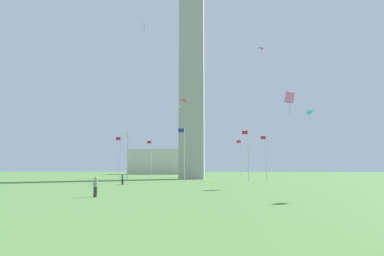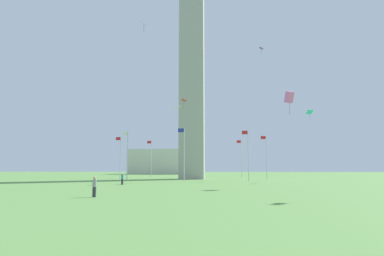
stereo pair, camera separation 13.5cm
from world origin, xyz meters
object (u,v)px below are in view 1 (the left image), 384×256
at_px(kite_purple_diamond, 261,49).
at_px(kite_white_diamond, 177,108).
at_px(person_gray_shirt, 95,187).
at_px(flagpole_e, 184,152).
at_px(flagpole_nw, 151,157).
at_px(person_teal_shirt, 123,179).
at_px(distant_building, 162,162).
at_px(kite_cyan_diamond, 310,112).
at_px(flagpole_se, 248,153).
at_px(flagpole_sw, 241,157).
at_px(flagpole_ne, 127,153).
at_px(obelisk_monument, 192,70).
at_px(kite_red_diamond, 184,101).
at_px(kite_blue_diamond, 144,24).
at_px(flagpole_n, 120,156).
at_px(flagpole_s, 266,155).
at_px(flagpole_w, 197,158).
at_px(kite_pink_box, 289,97).

distance_m(kite_purple_diamond, kite_white_diamond, 20.58).
bearing_deg(person_gray_shirt, kite_white_diamond, 12.96).
height_order(flagpole_e, flagpole_nw, same).
height_order(person_teal_shirt, distant_building, distant_building).
bearing_deg(flagpole_nw, kite_cyan_diamond, 143.49).
distance_m(flagpole_nw, kite_purple_diamond, 36.93).
height_order(flagpole_se, kite_cyan_diamond, kite_cyan_diamond).
relative_size(flagpole_nw, kite_white_diamond, 4.01).
bearing_deg(flagpole_sw, kite_white_diamond, 63.36).
bearing_deg(flagpole_ne, obelisk_monument, -135.14).
xyz_separation_m(flagpole_e, kite_red_diamond, (-0.30, 3.16, 8.09)).
bearing_deg(kite_cyan_diamond, distant_building, -61.87).
bearing_deg(distant_building, kite_cyan_diamond, 118.13).
bearing_deg(kite_red_diamond, flagpole_ne, -34.45).
xyz_separation_m(kite_blue_diamond, distant_building, (11.39, -83.44, -17.69)).
height_order(flagpole_n, flagpole_sw, same).
bearing_deg(flagpole_n, kite_cyan_diamond, 160.59).
xyz_separation_m(flagpole_se, person_gray_shirt, (14.78, 34.68, -4.09)).
bearing_deg(kite_white_diamond, obelisk_monument, -96.15).
height_order(flagpole_sw, kite_red_diamond, kite_red_diamond).
bearing_deg(flagpole_sw, kite_red_diamond, 70.23).
height_order(obelisk_monument, kite_white_diamond, obelisk_monument).
xyz_separation_m(flagpole_ne, kite_red_diamond, (-11.17, 7.66, 8.09)).
distance_m(flagpole_ne, kite_cyan_diamond, 32.89).
height_order(flagpole_n, person_teal_shirt, flagpole_n).
bearing_deg(kite_blue_diamond, flagpole_s, -126.08).
relative_size(flagpole_ne, kite_red_diamond, 7.11).
distance_m(obelisk_monument, flagpole_s, 23.98).
relative_size(obelisk_monument, person_gray_shirt, 28.75).
bearing_deg(distant_building, kite_blue_diamond, 97.78).
distance_m(flagpole_s, flagpole_w, 21.73).
xyz_separation_m(flagpole_ne, kite_blue_diamond, (-6.48, 16.23, 17.32)).
bearing_deg(kite_purple_diamond, flagpole_ne, 7.40).
height_order(flagpole_ne, kite_cyan_diamond, kite_cyan_diamond).
bearing_deg(flagpole_n, flagpole_se, 157.50).
bearing_deg(kite_pink_box, flagpole_se, -77.98).
distance_m(flagpole_sw, kite_red_diamond, 32.26).
distance_m(flagpole_w, distant_building, 43.91).
relative_size(flagpole_e, person_teal_shirt, 5.61).
relative_size(person_gray_shirt, kite_blue_diamond, 1.14).
height_order(person_teal_shirt, kite_white_diamond, kite_white_diamond).
bearing_deg(kite_cyan_diamond, person_teal_shirt, 23.04).
xyz_separation_m(obelisk_monument, kite_red_diamond, (-0.25, 18.53, -10.37)).
xyz_separation_m(kite_cyan_diamond, kite_red_diamond, (20.95, 5.62, 1.27)).
height_order(flagpole_se, kite_white_diamond, kite_white_diamond).
xyz_separation_m(flagpole_s, flagpole_sw, (4.50, -10.87, 0.00)).
distance_m(obelisk_monument, distant_building, 61.47).
xyz_separation_m(obelisk_monument, flagpole_n, (15.42, 0.00, -18.45)).
distance_m(flagpole_sw, person_teal_shirt, 40.65).
relative_size(flagpole_sw, flagpole_w, 1.00).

